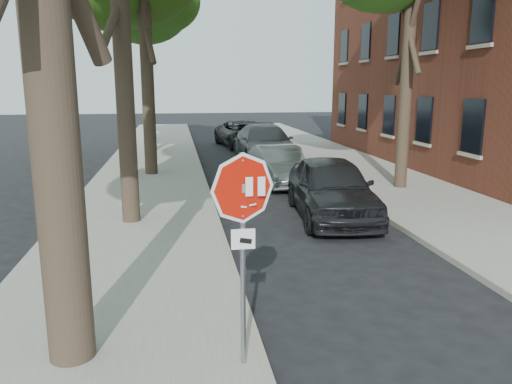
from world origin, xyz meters
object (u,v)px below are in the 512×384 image
car_a (332,188)px  car_d (244,134)px  car_c (265,144)px  tree_far (145,8)px  stop_sign (243,220)px  car_b (279,165)px

car_a → car_d: car_a is taller
car_c → car_d: 5.95m
car_a → car_c: bearing=95.0°
tree_far → stop_sign: bearing=-84.5°
stop_sign → tree_far: (-2.02, 21.14, 5.26)m
stop_sign → car_c: (3.30, 16.98, -1.10)m
car_c → car_d: size_ratio=1.07×
tree_far → car_d: size_ratio=1.71×
stop_sign → car_a: bearing=64.6°
stop_sign → car_c: 17.33m
stop_sign → car_b: (2.87, 11.69, -1.27)m
tree_far → car_a: 16.45m
car_d → car_b: bearing=-99.2°
stop_sign → tree_far: tree_far is taller
stop_sign → car_c: size_ratio=0.45×
car_b → car_d: size_ratio=0.76×
tree_far → car_d: 8.47m
car_b → car_d: bearing=84.4°
car_b → car_c: car_c is taller
car_a → car_b: 4.77m
stop_sign → car_a: (3.30, 6.95, -1.14)m
car_a → car_b: (-0.43, 4.75, -0.13)m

